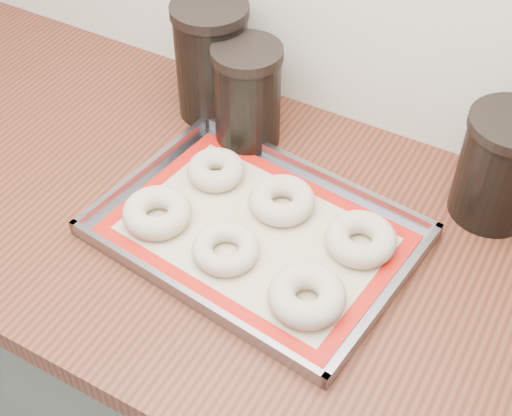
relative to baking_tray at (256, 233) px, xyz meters
The scene contains 13 objects.
cabinet 0.48m from the baking_tray, 15.95° to the left, with size 3.00×0.65×0.86m, color #566156.
countertop 0.05m from the baking_tray, 15.95° to the left, with size 3.06×0.68×0.04m, color brown.
baking_tray is the anchor object (origin of this frame).
baking_mat 0.00m from the baking_tray, 88.21° to the left, with size 0.45×0.34×0.00m.
bagel_front_left 0.16m from the baking_tray, 160.50° to the right, with size 0.11×0.11×0.04m, color beige.
bagel_front_mid 0.06m from the baking_tray, 105.11° to the right, with size 0.10×0.10×0.03m, color beige.
bagel_front_right 0.15m from the baking_tray, 32.96° to the right, with size 0.11×0.11×0.04m, color beige.
bagel_back_left 0.14m from the baking_tray, 147.09° to the left, with size 0.09×0.09×0.04m, color beige.
bagel_back_mid 0.07m from the baking_tray, 82.57° to the left, with size 0.10×0.10×0.04m, color beige.
bagel_back_right 0.16m from the baking_tray, 19.35° to the left, with size 0.11×0.11×0.04m, color beige.
canister_left 0.34m from the baking_tray, 133.19° to the left, with size 0.13×0.13×0.21m.
canister_mid 0.25m from the baking_tray, 123.03° to the left, with size 0.12×0.12×0.18m.
canister_right 0.38m from the baking_tray, 38.20° to the left, with size 0.13×0.13×0.18m.
Camera 1 is at (0.32, 1.02, 1.70)m, focal length 50.00 mm.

